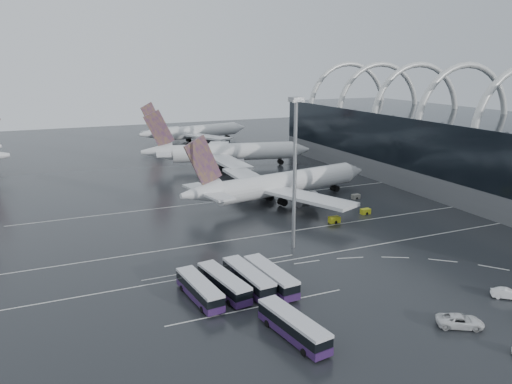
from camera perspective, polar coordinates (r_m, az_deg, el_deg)
name	(u,v)px	position (r m, az deg, el deg)	size (l,w,h in m)	color
ground	(338,247)	(98.53, 9.35, -6.23)	(420.00, 420.00, 0.00)	black
terminal	(492,153)	(150.26, 25.41, 4.09)	(42.00, 160.00, 34.90)	#545558
lane_marking_near	(344,251)	(96.98, 9.99, -6.61)	(120.00, 0.25, 0.01)	silver
lane_marking_mid	(307,229)	(108.14, 5.90, -4.19)	(120.00, 0.25, 0.01)	silver
lane_marking_far	(255,197)	(132.08, -0.07, -0.60)	(120.00, 0.25, 0.01)	silver
bus_bay_line_south	(258,307)	(75.08, 0.28, -12.99)	(28.00, 0.25, 0.01)	silver
bus_bay_line_north	(221,267)	(88.52, -3.98, -8.54)	(28.00, 0.25, 0.01)	silver
airliner_main	(279,185)	(125.76, 2.63, 0.85)	(56.34, 48.73, 19.14)	silver
airliner_gate_b	(225,153)	(168.95, -3.57, 4.49)	(57.07, 50.49, 19.92)	silver
airliner_gate_c	(194,132)	(221.52, -7.14, 6.78)	(52.46, 47.64, 18.84)	silver
bus_row_near_a	(199,289)	(76.92, -6.48, -10.98)	(3.98, 12.58, 3.04)	#261440
bus_row_near_b	(224,283)	(78.51, -3.71, -10.33)	(4.67, 12.92, 3.11)	#261440
bus_row_near_c	(248,278)	(79.82, -0.88, -9.83)	(4.01, 13.16, 3.19)	#261440
bus_row_near_d	(270,277)	(80.33, 1.66, -9.65)	(4.01, 13.28, 3.22)	#261440
bus_row_far_b	(293,326)	(67.06, 4.29, -15.00)	(4.68, 12.96, 3.12)	#261440
van_curve_a	(460,321)	(74.99, 22.30, -13.48)	(2.87, 6.22, 1.73)	white
van_curve_c	(507,294)	(86.12, 26.78, -10.33)	(1.59, 4.56, 1.50)	white
floodlight_mast	(295,156)	(92.52, 4.49, 4.17)	(2.20, 2.20, 28.69)	gray
gse_cart_belly_a	(365,211)	(120.44, 12.40, -2.17)	(2.29, 1.35, 1.25)	gold
gse_cart_belly_b	(356,196)	(133.18, 11.33, -0.50)	(2.16, 1.27, 1.18)	slate
gse_cart_belly_c	(334,220)	(112.78, 8.94, -3.13)	(2.47, 1.46, 1.35)	gold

